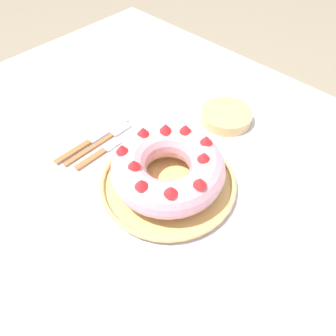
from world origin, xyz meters
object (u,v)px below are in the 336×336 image
object	(u,v)px
bundt_cake	(168,168)
serving_knife	(88,142)
side_bowl	(226,116)
napkin	(267,239)
cake_knife	(104,151)
serving_dish	(168,182)
fork	(104,140)

from	to	relation	value
bundt_cake	serving_knife	distance (m)	0.26
side_bowl	napkin	distance (m)	0.38
side_bowl	cake_knife	bearing A→B (deg)	-115.62
serving_dish	side_bowl	world-z (taller)	side_bowl
serving_dish	side_bowl	size ratio (longest dim) A/B	2.25
serving_dish	serving_knife	distance (m)	0.25
bundt_cake	napkin	size ratio (longest dim) A/B	2.14
napkin	fork	bearing A→B (deg)	-173.92
serving_dish	napkin	size ratio (longest dim) A/B	2.66
fork	cake_knife	xyz separation A→B (m)	(0.03, -0.02, 0.00)
bundt_cake	serving_knife	bearing A→B (deg)	-169.86
fork	napkin	distance (m)	0.48
fork	cake_knife	world-z (taller)	cake_knife
serving_dish	side_bowl	distance (m)	0.29
serving_dish	fork	xyz separation A→B (m)	(-0.23, -0.01, -0.01)
side_bowl	bundt_cake	bearing A→B (deg)	-81.22
serving_dish	serving_knife	xyz separation A→B (m)	(-0.25, -0.04, -0.01)
side_bowl	fork	bearing A→B (deg)	-121.89
fork	serving_knife	xyz separation A→B (m)	(-0.02, -0.03, 0.00)
napkin	bundt_cake	bearing A→B (deg)	-171.07
napkin	cake_knife	bearing A→B (deg)	-170.48
bundt_cake	cake_knife	distance (m)	0.21
serving_knife	cake_knife	xyz separation A→B (m)	(0.05, 0.01, 0.00)
serving_dish	cake_knife	distance (m)	0.20
serving_dish	serving_knife	size ratio (longest dim) A/B	1.35
bundt_cake	side_bowl	size ratio (longest dim) A/B	1.81
serving_knife	cake_knife	bearing A→B (deg)	7.35
serving_knife	napkin	xyz separation A→B (m)	(0.50, 0.08, -0.00)
serving_knife	cake_knife	distance (m)	0.05
serving_dish	fork	world-z (taller)	serving_dish
fork	napkin	bearing A→B (deg)	0.75
fork	side_bowl	xyz separation A→B (m)	(0.18, 0.29, 0.01)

